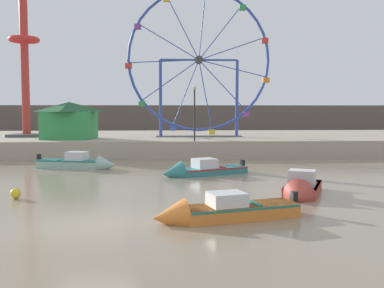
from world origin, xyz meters
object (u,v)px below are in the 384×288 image
at_px(motorboat_teal_painted, 197,170).
at_px(drop_tower_red_tower, 25,65).
at_px(motorboat_faded_red, 301,189).
at_px(promenade_lamp_near, 195,105).
at_px(carnival_booth_green_kiosk, 69,120).
at_px(motorboat_orange_hull, 217,211).
at_px(mooring_buoy_orange, 16,193).
at_px(ferris_wheel_blue_frame, 199,62).
at_px(motorboat_seafoam, 81,163).

xyz_separation_m(motorboat_teal_painted, drop_tower_red_tower, (-14.20, 14.99, 7.38)).
height_order(motorboat_faded_red, promenade_lamp_near, promenade_lamp_near).
distance_m(drop_tower_red_tower, carnival_booth_green_kiosk, 7.34).
distance_m(motorboat_orange_hull, mooring_buoy_orange, 8.90).
bearing_deg(motorboat_teal_painted, motorboat_faded_red, 97.17).
bearing_deg(motorboat_teal_painted, promenade_lamp_near, -117.35).
bearing_deg(ferris_wheel_blue_frame, motorboat_teal_painted, -94.44).
bearing_deg(motorboat_orange_hull, motorboat_seafoam, -77.70).
distance_m(motorboat_teal_painted, drop_tower_red_tower, 21.93).
distance_m(ferris_wheel_blue_frame, promenade_lamp_near, 6.93).
bearing_deg(ferris_wheel_blue_frame, motorboat_orange_hull, -92.59).
bearing_deg(motorboat_teal_painted, carnival_booth_green_kiosk, -75.12).
bearing_deg(motorboat_faded_red, promenade_lamp_near, -142.21).
relative_size(motorboat_faded_red, mooring_buoy_orange, 9.11).
distance_m(ferris_wheel_blue_frame, carnival_booth_green_kiosk, 12.12).
height_order(motorboat_faded_red, motorboat_seafoam, motorboat_faded_red).
relative_size(motorboat_orange_hull, ferris_wheel_blue_frame, 0.40).
xyz_separation_m(motorboat_faded_red, motorboat_teal_painted, (-4.01, 6.40, -0.05)).
xyz_separation_m(ferris_wheel_blue_frame, carnival_booth_green_kiosk, (-10.78, -2.44, -4.96)).
relative_size(motorboat_seafoam, drop_tower_red_tower, 0.40).
bearing_deg(drop_tower_red_tower, motorboat_faded_red, -49.61).
xyz_separation_m(motorboat_faded_red, carnival_booth_green_kiosk, (-13.69, 18.05, 2.60)).
bearing_deg(motorboat_faded_red, mooring_buoy_orange, -66.92).
xyz_separation_m(motorboat_seafoam, ferris_wheel_blue_frame, (8.24, 10.86, 7.52)).
height_order(motorboat_seafoam, ferris_wheel_blue_frame, ferris_wheel_blue_frame).
bearing_deg(mooring_buoy_orange, ferris_wheel_blue_frame, 65.97).
distance_m(motorboat_faded_red, drop_tower_red_tower, 29.03).
xyz_separation_m(motorboat_teal_painted, promenade_lamp_near, (0.36, 8.34, 3.79)).
bearing_deg(motorboat_seafoam, mooring_buoy_orange, -81.33).
distance_m(ferris_wheel_blue_frame, mooring_buoy_orange, 23.53).
height_order(motorboat_teal_painted, drop_tower_red_tower, drop_tower_red_tower).
distance_m(motorboat_faded_red, motorboat_orange_hull, 5.54).
height_order(motorboat_orange_hull, ferris_wheel_blue_frame, ferris_wheel_blue_frame).
distance_m(ferris_wheel_blue_frame, drop_tower_red_tower, 15.32).
distance_m(motorboat_orange_hull, carnival_booth_green_kiosk, 24.06).
bearing_deg(motorboat_faded_red, drop_tower_red_tower, -115.71).
bearing_deg(promenade_lamp_near, drop_tower_red_tower, 155.44).
height_order(motorboat_orange_hull, motorboat_seafoam, motorboat_seafoam).
height_order(motorboat_orange_hull, mooring_buoy_orange, motorboat_orange_hull).
relative_size(motorboat_orange_hull, motorboat_seafoam, 0.99).
relative_size(drop_tower_red_tower, carnival_booth_green_kiosk, 2.91).
bearing_deg(promenade_lamp_near, motorboat_teal_painted, -92.48).
relative_size(motorboat_faded_red, promenade_lamp_near, 0.96).
relative_size(motorboat_seafoam, ferris_wheel_blue_frame, 0.41).
height_order(promenade_lamp_near, mooring_buoy_orange, promenade_lamp_near).
height_order(motorboat_seafoam, promenade_lamp_near, promenade_lamp_near).
distance_m(motorboat_teal_painted, ferris_wheel_blue_frame, 16.05).
xyz_separation_m(motorboat_orange_hull, ferris_wheel_blue_frame, (1.10, 24.31, 7.57)).
relative_size(motorboat_faded_red, drop_tower_red_tower, 0.30).
bearing_deg(motorboat_seafoam, motorboat_orange_hull, -48.42).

